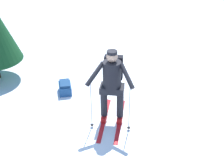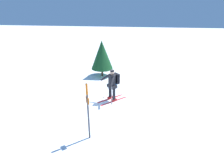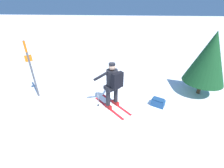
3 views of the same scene
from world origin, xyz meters
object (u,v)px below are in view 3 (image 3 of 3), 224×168
at_px(skier, 113,83).
at_px(trail_marker, 30,66).
at_px(dropped_backpack, 158,102).
at_px(pine_tree, 209,58).

distance_m(skier, trail_marker, 3.11).
bearing_deg(dropped_backpack, pine_tree, -60.42).
relative_size(dropped_backpack, trail_marker, 0.25).
height_order(dropped_backpack, pine_tree, pine_tree).
xyz_separation_m(dropped_backpack, pine_tree, (1.04, -1.84, 1.40)).
xyz_separation_m(dropped_backpack, trail_marker, (0.19, 4.71, 1.18)).
distance_m(trail_marker, pine_tree, 6.61).
relative_size(trail_marker, pine_tree, 0.88).
height_order(trail_marker, pine_tree, pine_tree).
xyz_separation_m(trail_marker, pine_tree, (0.85, -6.56, 0.22)).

